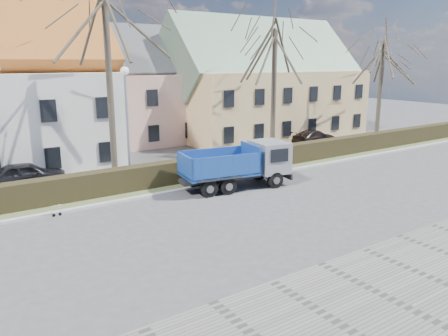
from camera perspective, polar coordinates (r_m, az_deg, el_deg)
ground at (r=20.10m, az=0.00°, el=-6.27°), size 120.00×120.00×0.00m
sidewalk_near at (r=14.48m, az=19.89°, el=-15.38°), size 80.00×5.00×0.08m
curb_far at (r=23.85m, az=-6.19°, el=-2.95°), size 80.00×0.30×0.12m
grass_strip at (r=25.22m, az=-7.89°, el=-2.09°), size 80.00×3.00×0.10m
hedge at (r=24.89m, az=-7.73°, el=-0.87°), size 60.00×0.90×1.30m
building_pink at (r=38.62m, az=-11.88°, el=9.21°), size 10.80×8.80×8.00m
building_yellow at (r=42.17m, az=5.22°, el=10.14°), size 18.80×10.80×8.50m
tree_1 at (r=25.64m, az=-14.80°, el=12.07°), size 9.20×9.20×12.65m
tree_2 at (r=31.75m, az=6.54°, el=11.19°), size 8.00×8.00×11.00m
tree_3 at (r=40.57m, az=19.80°, el=10.64°), size 7.60×7.60×10.45m
dump_truck at (r=24.04m, az=1.11°, el=0.27°), size 6.67×3.32×2.55m
streetlight at (r=24.60m, az=-12.48°, el=5.17°), size 0.52×0.52×6.70m
cart_frame at (r=21.33m, az=-21.52°, el=-5.24°), size 0.67×0.40×0.59m
parked_car_a at (r=26.82m, az=-24.37°, el=-0.79°), size 4.30×1.98×1.43m
parked_car_b at (r=37.72m, az=11.72°, el=3.94°), size 4.42×1.99×1.26m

